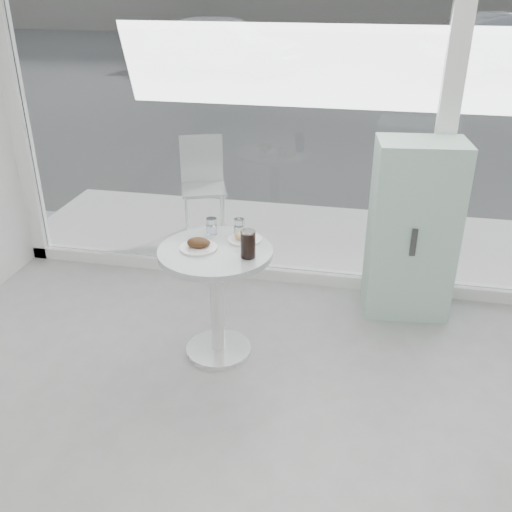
% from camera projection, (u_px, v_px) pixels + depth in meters
% --- Properties ---
extents(room_shell, '(6.00, 6.00, 6.00)m').
position_uv_depth(room_shell, '(69.00, 301.00, 0.78)').
color(room_shell, silver).
rests_on(room_shell, ground).
extents(storefront, '(5.00, 0.14, 3.00)m').
position_uv_depth(storefront, '(332.00, 68.00, 3.98)').
color(storefront, white).
rests_on(storefront, ground).
extents(main_table, '(0.72, 0.72, 0.77)m').
position_uv_depth(main_table, '(216.00, 280.00, 3.64)').
color(main_table, white).
rests_on(main_table, ground).
extents(patio_deck, '(5.60, 1.60, 0.05)m').
position_uv_depth(patio_deck, '(320.00, 239.00, 5.45)').
color(patio_deck, white).
rests_on(patio_deck, ground).
extents(street, '(40.00, 24.00, 0.00)m').
position_uv_depth(street, '(364.00, 63.00, 16.16)').
color(street, '#3A3A3A').
rests_on(street, ground).
extents(mint_cabinet, '(0.64, 0.47, 1.31)m').
position_uv_depth(mint_cabinet, '(412.00, 230.00, 4.09)').
color(mint_cabinet, '#A2CEB8').
rests_on(mint_cabinet, ground).
extents(patio_chair, '(0.51, 0.51, 0.93)m').
position_uv_depth(patio_chair, '(203.00, 180.00, 5.32)').
color(patio_chair, white).
rests_on(patio_chair, patio_deck).
extents(car_white, '(4.36, 2.44, 1.40)m').
position_uv_depth(car_white, '(224.00, 42.00, 14.68)').
color(car_white, silver).
rests_on(car_white, street).
extents(car_silver, '(4.59, 2.77, 1.43)m').
position_uv_depth(car_silver, '(512.00, 43.00, 14.32)').
color(car_silver, '#AAACB2').
rests_on(car_silver, street).
extents(plate_fritter, '(0.24, 0.24, 0.07)m').
position_uv_depth(plate_fritter, '(199.00, 245.00, 3.54)').
color(plate_fritter, white).
rests_on(plate_fritter, main_table).
extents(plate_donut, '(0.22, 0.22, 0.05)m').
position_uv_depth(plate_donut, '(245.00, 237.00, 3.65)').
color(plate_donut, white).
rests_on(plate_donut, main_table).
extents(water_tumbler_a, '(0.07, 0.07, 0.11)m').
position_uv_depth(water_tumbler_a, '(212.00, 227.00, 3.72)').
color(water_tumbler_a, white).
rests_on(water_tumbler_a, main_table).
extents(water_tumbler_b, '(0.07, 0.07, 0.11)m').
position_uv_depth(water_tumbler_b, '(239.00, 228.00, 3.71)').
color(water_tumbler_b, white).
rests_on(water_tumbler_b, main_table).
extents(cola_glass, '(0.09, 0.09, 0.17)m').
position_uv_depth(cola_glass, '(248.00, 244.00, 3.41)').
color(cola_glass, white).
rests_on(cola_glass, main_table).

